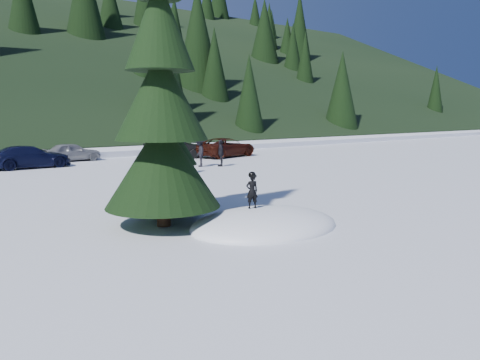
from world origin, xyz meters
TOP-DOWN VIEW (x-y plane):
  - ground at (0.00, 0.00)m, footprint 200.00×200.00m
  - snow_mound at (0.00, 0.00)m, footprint 4.48×3.52m
  - spruce_tall at (-2.20, 1.80)m, footprint 3.20×3.20m
  - spruce_short at (-1.20, 3.20)m, footprint 2.20×2.20m
  - child_skier at (-0.15, 0.39)m, footprint 0.41×0.33m
  - adult_0 at (4.01, 11.22)m, footprint 1.04×0.91m
  - adult_1 at (7.71, 12.88)m, footprint 0.81×0.99m
  - adult_2 at (6.60, 13.47)m, footprint 1.03×1.28m
  - car_3 at (-1.51, 18.87)m, footprint 4.49×1.89m
  - car_4 at (1.69, 21.25)m, footprint 3.59×1.45m
  - car_5 at (8.04, 18.91)m, footprint 4.60×3.13m
  - car_6 at (11.50, 17.59)m, footprint 5.29×3.26m

SIDE VIEW (x-z plane):
  - ground at x=0.00m, z-range 0.00..0.00m
  - snow_mound at x=0.00m, z-range -0.48..0.48m
  - car_4 at x=1.69m, z-range 0.00..1.22m
  - car_3 at x=-1.51m, z-range 0.00..1.29m
  - car_6 at x=11.50m, z-range 0.00..1.37m
  - car_5 at x=8.04m, z-range 0.00..1.43m
  - adult_1 at x=7.71m, z-range 0.00..1.58m
  - adult_2 at x=6.60m, z-range 0.00..1.72m
  - adult_0 at x=4.01m, z-range 0.00..1.82m
  - child_skier at x=-0.15m, z-range 0.48..1.45m
  - spruce_short at x=-1.20m, z-range -0.58..4.79m
  - spruce_tall at x=-2.20m, z-range -0.98..7.62m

